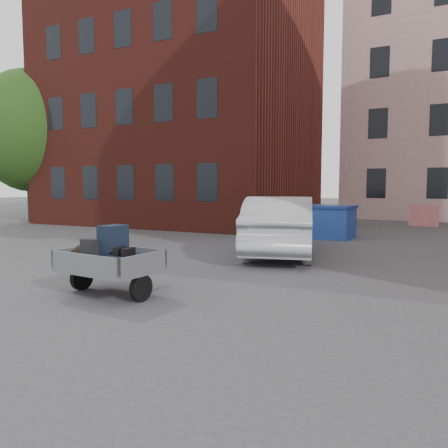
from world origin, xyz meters
The scene contains 7 objects.
ground centered at (0.00, 0.00, 0.00)m, with size 120.00×120.00×0.00m, color #38383A.
building_brick centered at (-9.00, 13.00, 7.00)m, with size 12.00×10.00×14.00m, color #591E16.
far_building centered at (-20.00, 22.00, 4.00)m, with size 6.00×6.00×8.00m, color maroon.
tree centered at (-16.00, 9.00, 5.17)m, with size 5.28×5.28×8.30m.
trailer centered at (-1.84, -1.31, 0.61)m, with size 1.71×1.88×1.20m.
dumpster centered at (-0.92, 8.62, 0.59)m, with size 2.89×1.66×1.17m.
silver_car centered at (-0.69, 4.20, 0.79)m, with size 1.67×4.78×1.58m, color #ADAFB4.
Camera 1 is at (3.15, -6.99, 1.86)m, focal length 35.00 mm.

